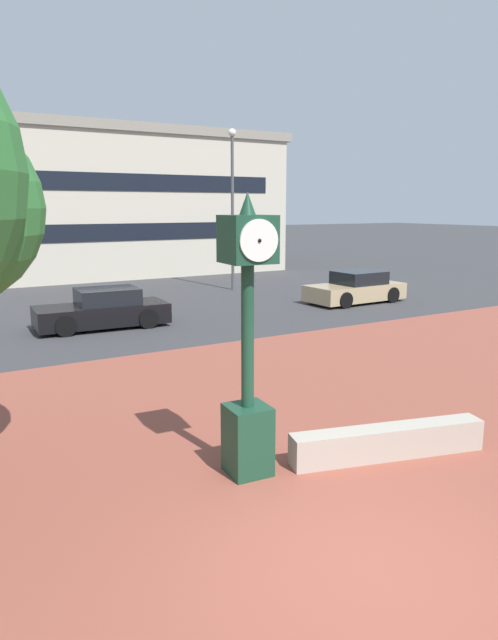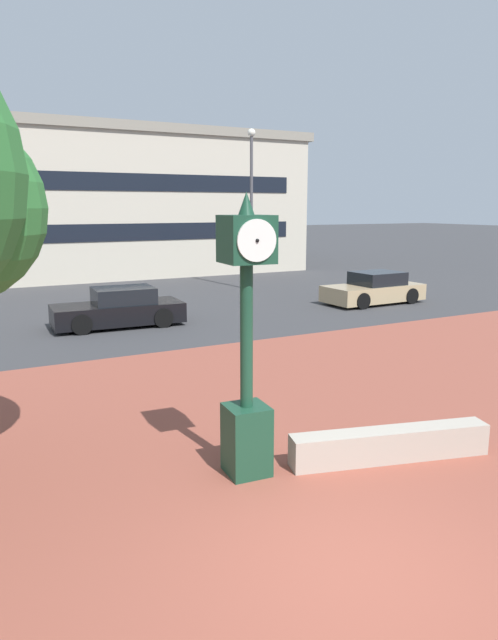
% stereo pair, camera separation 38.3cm
% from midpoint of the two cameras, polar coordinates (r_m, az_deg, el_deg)
% --- Properties ---
extents(ground_plane, '(200.00, 200.00, 0.00)m').
position_cam_midpoint_polar(ground_plane, '(6.88, 9.64, -23.18)').
color(ground_plane, '#38383A').
extents(plaza_brick_paving, '(44.00, 14.02, 0.01)m').
position_cam_midpoint_polar(plaza_brick_paving, '(9.06, -3.07, -14.05)').
color(plaza_brick_paving, brown).
rests_on(plaza_brick_paving, ground).
extents(planter_wall, '(3.20, 1.21, 0.50)m').
position_cam_midpoint_polar(planter_wall, '(9.36, 12.59, -11.82)').
color(planter_wall, '#ADA393').
rests_on(planter_wall, ground).
extents(street_clock, '(0.70, 0.77, 4.08)m').
position_cam_midpoint_polar(street_clock, '(8.09, -1.50, -3.01)').
color(street_clock, '#19422D').
rests_on(street_clock, ground).
extents(car_street_near, '(4.19, 2.01, 1.28)m').
position_cam_midpoint_polar(car_street_near, '(23.82, 10.19, 3.11)').
color(car_street_near, tan).
rests_on(car_street_near, ground).
extents(car_street_mid, '(4.26, 1.99, 1.28)m').
position_cam_midpoint_polar(car_street_mid, '(19.17, -14.93, 0.95)').
color(car_street_mid, black).
rests_on(car_street_mid, ground).
extents(civic_building, '(30.55, 14.85, 8.20)m').
position_cam_midpoint_polar(civic_building, '(37.09, -23.49, 10.71)').
color(civic_building, beige).
rests_on(civic_building, ground).
extents(street_lamp_post, '(0.36, 0.36, 7.34)m').
position_cam_midpoint_polar(street_lamp_post, '(26.89, -2.09, 12.44)').
color(street_lamp_post, '#4C4C51').
rests_on(street_lamp_post, ground).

